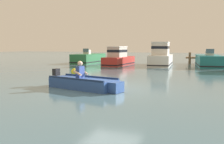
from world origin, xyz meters
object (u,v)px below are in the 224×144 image
(rowboat_with_person, at_px, (84,83))
(moored_boat_white, at_px, (161,57))
(moored_boat_green, at_px, (89,59))
(mooring_buoy, at_px, (74,72))
(moored_boat_red, at_px, (119,58))
(moored_boat_teal, at_px, (209,61))

(rowboat_with_person, height_order, moored_boat_white, moored_boat_white)
(moored_boat_green, height_order, moored_boat_white, moored_boat_white)
(moored_boat_green, relative_size, mooring_buoy, 11.52)
(rowboat_with_person, height_order, moored_boat_red, moored_boat_red)
(rowboat_with_person, bearing_deg, moored_boat_teal, 74.06)
(moored_boat_green, bearing_deg, rowboat_with_person, -61.66)
(rowboat_with_person, bearing_deg, moored_boat_green, 118.34)
(moored_boat_teal, bearing_deg, moored_boat_white, -170.36)
(rowboat_with_person, distance_m, moored_boat_white, 14.24)
(rowboat_with_person, relative_size, mooring_buoy, 8.92)
(moored_boat_teal, bearing_deg, moored_boat_green, -178.85)
(moored_boat_red, distance_m, moored_boat_white, 4.01)
(rowboat_with_person, xyz_separation_m, moored_boat_green, (-7.93, 14.70, 0.22))
(moored_boat_white, xyz_separation_m, moored_boat_teal, (4.18, 0.71, -0.34))
(rowboat_with_person, bearing_deg, moored_boat_red, 106.03)
(moored_boat_red, height_order, moored_boat_white, moored_boat_white)
(mooring_buoy, bearing_deg, moored_boat_red, 93.68)
(mooring_buoy, bearing_deg, moored_boat_teal, 54.91)
(mooring_buoy, bearing_deg, moored_boat_green, 114.44)
(moored_boat_teal, xyz_separation_m, mooring_buoy, (-7.47, -10.63, -0.28))
(moored_boat_red, xyz_separation_m, moored_boat_white, (3.86, 1.10, 0.16))
(moored_boat_white, bearing_deg, mooring_buoy, -108.33)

